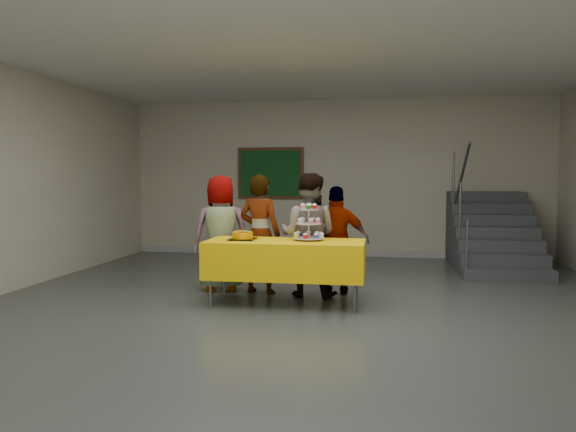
{
  "coord_description": "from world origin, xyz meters",
  "views": [
    {
      "loc": [
        0.84,
        -5.81,
        1.53
      ],
      "look_at": [
        -0.28,
        0.94,
        1.05
      ],
      "focal_mm": 35.0,
      "sensor_mm": 36.0,
      "label": 1
    }
  ],
  "objects_px": {
    "noticeboard": "(271,173)",
    "schoolchild_a": "(221,233)",
    "bake_table": "(285,258)",
    "schoolchild_d": "(337,240)",
    "cupcake_stand": "(309,226)",
    "staircase": "(491,238)",
    "bear_cake": "(243,235)",
    "schoolchild_b": "(260,234)",
    "schoolchild_c": "(308,235)"
  },
  "relations": [
    {
      "from": "schoolchild_d",
      "to": "schoolchild_c",
      "type": "bearing_deg",
      "value": 24.55
    },
    {
      "from": "bear_cake",
      "to": "schoolchild_c",
      "type": "relative_size",
      "value": 0.23
    },
    {
      "from": "bake_table",
      "to": "schoolchild_d",
      "type": "xyz_separation_m",
      "value": [
        0.57,
        0.69,
        0.15
      ]
    },
    {
      "from": "bake_table",
      "to": "schoolchild_c",
      "type": "xyz_separation_m",
      "value": [
        0.21,
        0.52,
        0.23
      ]
    },
    {
      "from": "bake_table",
      "to": "schoolchild_a",
      "type": "relative_size",
      "value": 1.21
    },
    {
      "from": "schoolchild_a",
      "to": "noticeboard",
      "type": "distance_m",
      "value": 3.61
    },
    {
      "from": "schoolchild_c",
      "to": "cupcake_stand",
      "type": "bearing_deg",
      "value": 106.49
    },
    {
      "from": "schoolchild_c",
      "to": "noticeboard",
      "type": "relative_size",
      "value": 1.21
    },
    {
      "from": "noticeboard",
      "to": "schoolchild_a",
      "type": "bearing_deg",
      "value": -89.78
    },
    {
      "from": "schoolchild_c",
      "to": "schoolchild_d",
      "type": "distance_m",
      "value": 0.4
    },
    {
      "from": "schoolchild_b",
      "to": "staircase",
      "type": "height_order",
      "value": "staircase"
    },
    {
      "from": "schoolchild_a",
      "to": "schoolchild_d",
      "type": "relative_size",
      "value": 1.1
    },
    {
      "from": "cupcake_stand",
      "to": "noticeboard",
      "type": "height_order",
      "value": "noticeboard"
    },
    {
      "from": "staircase",
      "to": "noticeboard",
      "type": "relative_size",
      "value": 1.85
    },
    {
      "from": "schoolchild_b",
      "to": "staircase",
      "type": "distance_m",
      "value": 4.41
    },
    {
      "from": "cupcake_stand",
      "to": "schoolchild_d",
      "type": "relative_size",
      "value": 0.32
    },
    {
      "from": "bake_table",
      "to": "noticeboard",
      "type": "distance_m",
      "value": 4.47
    },
    {
      "from": "schoolchild_b",
      "to": "noticeboard",
      "type": "bearing_deg",
      "value": -68.42
    },
    {
      "from": "schoolchild_d",
      "to": "bear_cake",
      "type": "bearing_deg",
      "value": 31.15
    },
    {
      "from": "schoolchild_a",
      "to": "noticeboard",
      "type": "bearing_deg",
      "value": -103.33
    },
    {
      "from": "staircase",
      "to": "noticeboard",
      "type": "bearing_deg",
      "value": 168.16
    },
    {
      "from": "schoolchild_d",
      "to": "staircase",
      "type": "distance_m",
      "value": 3.63
    },
    {
      "from": "bake_table",
      "to": "cupcake_stand",
      "type": "bearing_deg",
      "value": 15.12
    },
    {
      "from": "schoolchild_a",
      "to": "cupcake_stand",
      "type": "bearing_deg",
      "value": 139.72
    },
    {
      "from": "cupcake_stand",
      "to": "bake_table",
      "type": "bearing_deg",
      "value": -164.88
    },
    {
      "from": "schoolchild_a",
      "to": "bake_table",
      "type": "bearing_deg",
      "value": 130.91
    },
    {
      "from": "bake_table",
      "to": "schoolchild_d",
      "type": "bearing_deg",
      "value": 50.57
    },
    {
      "from": "bake_table",
      "to": "schoolchild_d",
      "type": "height_order",
      "value": "schoolchild_d"
    },
    {
      "from": "cupcake_stand",
      "to": "staircase",
      "type": "xyz_separation_m",
      "value": [
        2.7,
        3.32,
        -0.45
      ]
    },
    {
      "from": "cupcake_stand",
      "to": "schoolchild_a",
      "type": "distance_m",
      "value": 1.43
    },
    {
      "from": "schoolchild_a",
      "to": "schoolchild_b",
      "type": "xyz_separation_m",
      "value": [
        0.56,
        -0.1,
        0.0
      ]
    },
    {
      "from": "bear_cake",
      "to": "bake_table",
      "type": "bearing_deg",
      "value": 0.32
    },
    {
      "from": "schoolchild_d",
      "to": "staircase",
      "type": "relative_size",
      "value": 0.59
    },
    {
      "from": "bear_cake",
      "to": "schoolchild_b",
      "type": "xyz_separation_m",
      "value": [
        0.08,
        0.61,
        -0.05
      ]
    },
    {
      "from": "cupcake_stand",
      "to": "schoolchild_d",
      "type": "height_order",
      "value": "schoolchild_d"
    },
    {
      "from": "bear_cake",
      "to": "schoolchild_d",
      "type": "xyz_separation_m",
      "value": [
        1.09,
        0.69,
        -0.12
      ]
    },
    {
      "from": "schoolchild_b",
      "to": "schoolchild_d",
      "type": "xyz_separation_m",
      "value": [
        1.01,
        0.08,
        -0.07
      ]
    },
    {
      "from": "schoolchild_a",
      "to": "schoolchild_b",
      "type": "bearing_deg",
      "value": 156.01
    },
    {
      "from": "bear_cake",
      "to": "staircase",
      "type": "bearing_deg",
      "value": 44.14
    },
    {
      "from": "schoolchild_b",
      "to": "schoolchild_c",
      "type": "relative_size",
      "value": 0.99
    },
    {
      "from": "bake_table",
      "to": "schoolchild_b",
      "type": "relative_size",
      "value": 1.21
    },
    {
      "from": "bake_table",
      "to": "cupcake_stand",
      "type": "relative_size",
      "value": 4.22
    },
    {
      "from": "schoolchild_b",
      "to": "schoolchild_c",
      "type": "distance_m",
      "value": 0.66
    },
    {
      "from": "cupcake_stand",
      "to": "schoolchild_c",
      "type": "bearing_deg",
      "value": 97.81
    },
    {
      "from": "schoolchild_a",
      "to": "noticeboard",
      "type": "height_order",
      "value": "noticeboard"
    },
    {
      "from": "schoolchild_b",
      "to": "schoolchild_d",
      "type": "relative_size",
      "value": 1.11
    },
    {
      "from": "schoolchild_c",
      "to": "schoolchild_d",
      "type": "height_order",
      "value": "schoolchild_c"
    },
    {
      "from": "bear_cake",
      "to": "schoolchild_d",
      "type": "relative_size",
      "value": 0.25
    },
    {
      "from": "bear_cake",
      "to": "schoolchild_d",
      "type": "bearing_deg",
      "value": 32.45
    },
    {
      "from": "schoolchild_c",
      "to": "staircase",
      "type": "bearing_deg",
      "value": -125.21
    }
  ]
}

